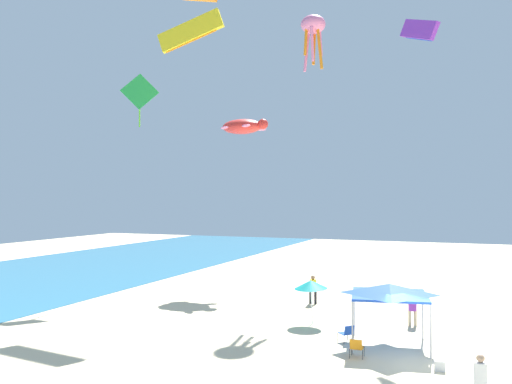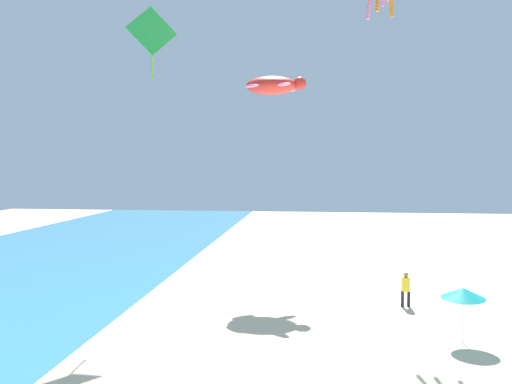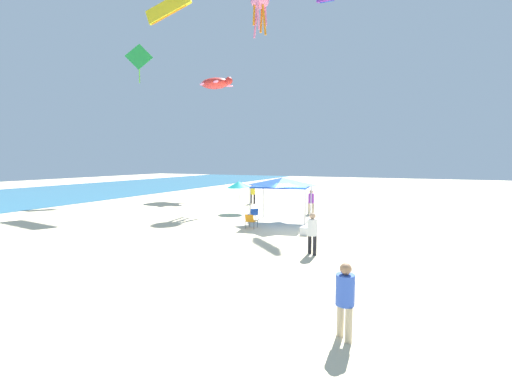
{
  "view_description": "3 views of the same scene",
  "coord_description": "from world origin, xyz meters",
  "px_view_note": "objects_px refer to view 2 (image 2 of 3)",
  "views": [
    {
      "loc": [
        -21.81,
        -1.81,
        6.53
      ],
      "look_at": [
        2.7,
        7.96,
        6.86
      ],
      "focal_mm": 36.71,
      "sensor_mm": 36.0,
      "label": 1
    },
    {
      "loc": [
        -16.04,
        11.68,
        7.2
      ],
      "look_at": [
        2.7,
        13.78,
        6.16
      ],
      "focal_mm": 35.16,
      "sensor_mm": 36.0,
      "label": 2
    },
    {
      "loc": [
        -17.48,
        -5.92,
        3.82
      ],
      "look_at": [
        3.25,
        3.65,
        1.69
      ],
      "focal_mm": 24.16,
      "sensor_mm": 36.0,
      "label": 3
    }
  ],
  "objects_px": {
    "beach_umbrella": "(463,293)",
    "kite_diamond_green": "(152,34)",
    "person_watching_sky": "(406,286)",
    "kite_turtle_red": "(273,86)"
  },
  "relations": [
    {
      "from": "kite_diamond_green",
      "to": "person_watching_sky",
      "type": "bearing_deg",
      "value": -25.31
    },
    {
      "from": "person_watching_sky",
      "to": "kite_diamond_green",
      "type": "height_order",
      "value": "kite_diamond_green"
    },
    {
      "from": "beach_umbrella",
      "to": "kite_turtle_red",
      "type": "distance_m",
      "value": 17.19
    },
    {
      "from": "beach_umbrella",
      "to": "kite_diamond_green",
      "type": "height_order",
      "value": "kite_diamond_green"
    },
    {
      "from": "person_watching_sky",
      "to": "kite_turtle_red",
      "type": "xyz_separation_m",
      "value": [
        5.9,
        7.24,
        11.1
      ]
    },
    {
      "from": "beach_umbrella",
      "to": "kite_diamond_green",
      "type": "relative_size",
      "value": 0.58
    },
    {
      "from": "beach_umbrella",
      "to": "kite_diamond_green",
      "type": "bearing_deg",
      "value": 67.6
    },
    {
      "from": "beach_umbrella",
      "to": "person_watching_sky",
      "type": "relative_size",
      "value": 1.32
    },
    {
      "from": "beach_umbrella",
      "to": "person_watching_sky",
      "type": "xyz_separation_m",
      "value": [
        5.09,
        1.3,
        -1.02
      ]
    },
    {
      "from": "kite_turtle_red",
      "to": "person_watching_sky",
      "type": "bearing_deg",
      "value": -35.63
    }
  ]
}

